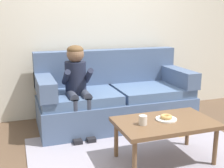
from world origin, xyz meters
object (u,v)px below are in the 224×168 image
(coffee_table, at_px, (165,125))
(person_child, at_px, (77,81))
(donut, at_px, (166,117))
(mug, at_px, (143,120))
(toy_controller, at_px, (183,134))
(couch, at_px, (114,98))

(coffee_table, bearing_deg, person_child, 123.80)
(coffee_table, height_order, donut, donut)
(mug, height_order, toy_controller, mug)
(donut, bearing_deg, mug, -171.12)
(couch, height_order, coffee_table, couch)
(couch, relative_size, person_child, 1.86)
(mug, bearing_deg, person_child, 112.32)
(donut, bearing_deg, couch, 96.64)
(donut, xyz_separation_m, mug, (-0.28, -0.04, 0.01))
(coffee_table, bearing_deg, couch, 95.30)
(couch, bearing_deg, mug, -96.51)
(coffee_table, relative_size, toy_controller, 4.32)
(couch, distance_m, donut, 1.19)
(person_child, bearing_deg, mug, -67.68)
(couch, relative_size, donut, 17.05)
(couch, height_order, donut, couch)
(coffee_table, distance_m, toy_controller, 0.81)
(couch, relative_size, toy_controller, 9.05)
(person_child, bearing_deg, donut, -54.43)
(coffee_table, xyz_separation_m, donut, (0.03, 0.03, 0.08))
(coffee_table, relative_size, mug, 10.84)
(couch, height_order, person_child, person_child)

